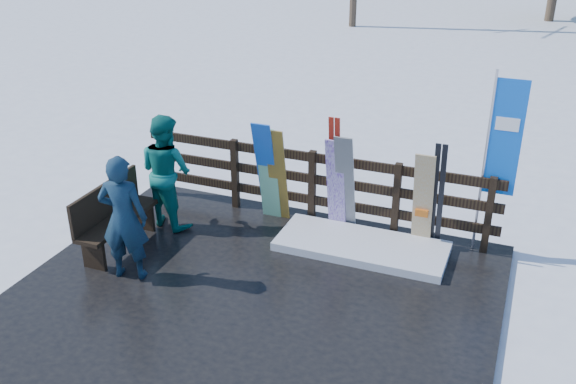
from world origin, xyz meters
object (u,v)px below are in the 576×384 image
at_px(snowboard_1, 268,174).
at_px(rental_flag, 500,145).
at_px(snowboard_4, 345,185).
at_px(person_back, 166,171).
at_px(person_front, 124,218).
at_px(snowboard_0, 267,171).
at_px(snowboard_2, 277,176).
at_px(snowboard_3, 336,186).
at_px(bench, 113,215).
at_px(snowboard_5, 423,201).

distance_m(snowboard_1, rental_flag, 3.36).
relative_size(snowboard_4, person_back, 0.94).
distance_m(rental_flag, person_front, 5.02).
xyz_separation_m(snowboard_4, rental_flag, (2.03, 0.27, 0.81)).
bearing_deg(snowboard_0, snowboard_2, -0.00).
relative_size(snowboard_3, rental_flag, 0.59).
bearing_deg(snowboard_2, snowboard_3, 0.00).
bearing_deg(rental_flag, snowboard_3, -172.90).
height_order(bench, person_front, person_front).
xyz_separation_m(snowboard_5, rental_flag, (0.89, 0.27, 0.87)).
xyz_separation_m(snowboard_2, person_back, (-1.52, -0.67, 0.11)).
relative_size(bench, snowboard_2, 0.96).
bearing_deg(snowboard_3, bench, -150.09).
bearing_deg(snowboard_3, snowboard_4, -0.00).
height_order(bench, rental_flag, rental_flag).
xyz_separation_m(snowboard_2, snowboard_5, (2.19, 0.00, -0.03)).
distance_m(snowboard_2, snowboard_4, 1.06).
xyz_separation_m(snowboard_0, person_front, (-1.06, -2.16, 0.04)).
relative_size(bench, snowboard_4, 0.92).
bearing_deg(snowboard_5, bench, -158.50).
bearing_deg(person_front, snowboard_5, -162.40).
height_order(snowboard_5, person_front, person_front).
distance_m(bench, snowboard_2, 2.45).
xyz_separation_m(snowboard_2, person_front, (-1.24, -2.16, 0.09)).
distance_m(snowboard_4, snowboard_5, 1.13).
xyz_separation_m(snowboard_0, snowboard_5, (2.37, 0.00, -0.08)).
bearing_deg(bench, snowboard_0, 43.62).
height_order(snowboard_4, rental_flag, rental_flag).
height_order(snowboard_3, person_front, person_front).
height_order(snowboard_0, snowboard_1, snowboard_0).
relative_size(snowboard_0, rental_flag, 0.65).
xyz_separation_m(snowboard_0, snowboard_4, (1.24, -0.00, -0.02)).
distance_m(bench, snowboard_1, 2.34).
xyz_separation_m(bench, snowboard_2, (1.85, 1.59, 0.25)).
bearing_deg(snowboard_2, snowboard_1, 180.00).
distance_m(snowboard_5, rental_flag, 1.28).
bearing_deg(snowboard_1, person_front, -116.65).
distance_m(snowboard_0, snowboard_3, 1.10).
xyz_separation_m(snowboard_4, snowboard_5, (1.13, 0.00, -0.06)).
bearing_deg(snowboard_3, person_front, -134.91).
height_order(snowboard_5, rental_flag, rental_flag).
height_order(snowboard_0, person_front, person_front).
distance_m(snowboard_0, snowboard_2, 0.18).
relative_size(snowboard_1, snowboard_2, 1.00).
bearing_deg(snowboard_2, snowboard_5, 0.00).
height_order(snowboard_0, rental_flag, rental_flag).
distance_m(snowboard_0, snowboard_1, 0.05).
bearing_deg(snowboard_3, snowboard_5, 0.00).
distance_m(snowboard_2, snowboard_5, 2.19).
distance_m(bench, person_back, 1.04).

